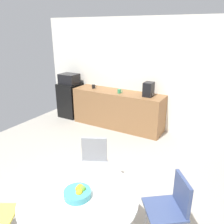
% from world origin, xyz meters
% --- Properties ---
extents(ground_plane, '(6.00, 6.00, 0.00)m').
position_xyz_m(ground_plane, '(0.00, 0.00, 0.00)').
color(ground_plane, '#9E998E').
extents(wall_back, '(6.00, 0.10, 2.60)m').
position_xyz_m(wall_back, '(0.00, 3.00, 1.30)').
color(wall_back, white).
rests_on(wall_back, ground_plane).
extents(counter_block, '(2.28, 0.60, 0.90)m').
position_xyz_m(counter_block, '(-0.74, 2.65, 0.45)').
color(counter_block, brown).
rests_on(counter_block, ground_plane).
extents(mini_fridge, '(0.54, 0.54, 0.93)m').
position_xyz_m(mini_fridge, '(-2.23, 2.65, 0.47)').
color(mini_fridge, black).
rests_on(mini_fridge, ground_plane).
extents(microwave, '(0.48, 0.38, 0.26)m').
position_xyz_m(microwave, '(-2.23, 2.65, 1.06)').
color(microwave, black).
rests_on(microwave, mini_fridge).
extents(round_table, '(1.23, 1.23, 0.73)m').
position_xyz_m(round_table, '(0.56, -0.59, 0.61)').
color(round_table, silver).
rests_on(round_table, ground_plane).
extents(chair_navy, '(0.59, 0.59, 0.83)m').
position_xyz_m(chair_navy, '(1.38, 0.04, 0.52)').
color(chair_navy, silver).
rests_on(chair_navy, ground_plane).
extents(chair_gray, '(0.56, 0.56, 0.83)m').
position_xyz_m(chair_gray, '(0.11, 0.34, 0.52)').
color(chair_gray, silver).
rests_on(chair_gray, ground_plane).
extents(fruit_bowl, '(0.28, 0.28, 0.11)m').
position_xyz_m(fruit_bowl, '(0.55, -0.59, 0.77)').
color(fruit_bowl, teal).
rests_on(fruit_bowl, round_table).
extents(mug_white, '(0.13, 0.08, 0.09)m').
position_xyz_m(mug_white, '(-0.65, 2.55, 0.95)').
color(mug_white, '#338C59').
rests_on(mug_white, counter_block).
extents(mug_green, '(0.13, 0.08, 0.09)m').
position_xyz_m(mug_green, '(-1.43, 2.64, 0.95)').
color(mug_green, black).
rests_on(mug_green, counter_block).
extents(mug_red, '(0.13, 0.08, 0.09)m').
position_xyz_m(mug_red, '(0.07, 2.64, 0.95)').
color(mug_red, white).
rests_on(mug_red, counter_block).
extents(coffee_maker, '(0.20, 0.24, 0.32)m').
position_xyz_m(coffee_maker, '(0.04, 2.65, 1.06)').
color(coffee_maker, black).
rests_on(coffee_maker, counter_block).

